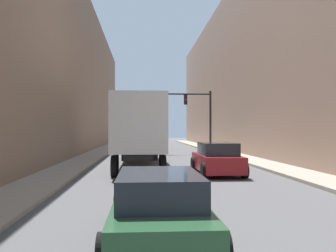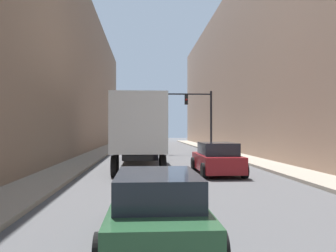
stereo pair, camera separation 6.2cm
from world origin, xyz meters
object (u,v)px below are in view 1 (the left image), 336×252
object	(u,v)px
sedan_car	(159,208)
traffic_signal_gantry	(191,109)
suv_car	(217,159)
semi_truck	(139,129)

from	to	relation	value
sedan_car	traffic_signal_gantry	distance (m)	27.20
suv_car	traffic_signal_gantry	distance (m)	16.29
suv_car	traffic_signal_gantry	size ratio (longest dim) A/B	0.67
traffic_signal_gantry	semi_truck	bearing A→B (deg)	-111.92
sedan_car	traffic_signal_gantry	size ratio (longest dim) A/B	0.68
traffic_signal_gantry	suv_car	bearing A→B (deg)	-93.18
sedan_car	traffic_signal_gantry	world-z (taller)	traffic_signal_gantry
sedan_car	suv_car	size ratio (longest dim) A/B	1.02
semi_truck	suv_car	xyz separation A→B (m)	(3.80, -4.29, -1.46)
semi_truck	suv_car	bearing A→B (deg)	-48.50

